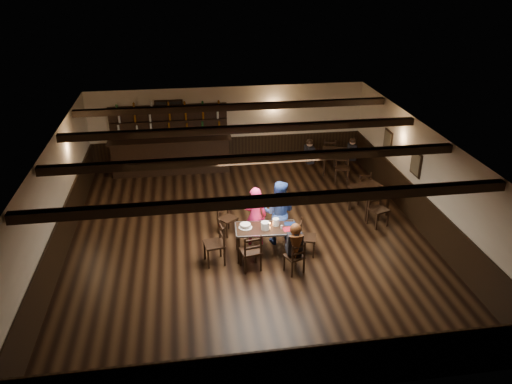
{
  "coord_description": "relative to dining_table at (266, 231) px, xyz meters",
  "views": [
    {
      "loc": [
        -1.44,
        -10.77,
        6.57
      ],
      "look_at": [
        0.2,
        0.2,
        1.23
      ],
      "focal_mm": 35.0,
      "sensor_mm": 36.0,
      "label": 1
    }
  ],
  "objects": [
    {
      "name": "drink_glass",
      "position": [
        0.3,
        0.11,
        0.15
      ],
      "size": [
        0.07,
        0.07,
        0.11
      ],
      "primitive_type": "cylinder",
      "color": "silver",
      "rests_on": "dining_table"
    },
    {
      "name": "cake",
      "position": [
        -0.47,
        0.08,
        0.14
      ],
      "size": [
        0.31,
        0.31,
        0.1
      ],
      "color": "white",
      "rests_on": "dining_table"
    },
    {
      "name": "chair_end_left",
      "position": [
        -1.15,
        -0.13,
        -0.07
      ],
      "size": [
        0.51,
        0.53,
        1.01
      ],
      "color": "black",
      "rests_on": "ground"
    },
    {
      "name": "bar_counter",
      "position": [
        -2.23,
        5.48,
        0.07
      ],
      "size": [
        3.95,
        0.7,
        2.2
      ],
      "color": "black",
      "rests_on": "ground"
    },
    {
      "name": "chair_end_right",
      "position": [
        0.92,
        -0.06,
        -0.14
      ],
      "size": [
        0.5,
        0.52,
        0.89
      ],
      "color": "black",
      "rests_on": "ground"
    },
    {
      "name": "salt_shaker",
      "position": [
        0.35,
        -0.11,
        0.14
      ],
      "size": [
        0.04,
        0.04,
        0.1
      ],
      "primitive_type": "cylinder",
      "color": "silver",
      "rests_on": "dining_table"
    },
    {
      "name": "menu_red",
      "position": [
        0.54,
        -0.14,
        0.1
      ],
      "size": [
        0.33,
        0.25,
        0.0
      ],
      "primitive_type": "cube",
      "rotation": [
        0.0,
        0.0,
        0.11
      ],
      "color": "maroon",
      "rests_on": "dining_table"
    },
    {
      "name": "dining_table",
      "position": [
        0.0,
        0.0,
        0.0
      ],
      "size": [
        1.48,
        0.81,
        0.75
      ],
      "color": "black",
      "rests_on": "ground"
    },
    {
      "name": "ground",
      "position": [
        -0.29,
        0.77,
        -0.66
      ],
      "size": [
        10.0,
        10.0,
        0.0
      ],
      "primitive_type": "plane",
      "color": "black",
      "rests_on": "ground"
    },
    {
      "name": "woman_pink",
      "position": [
        -0.17,
        0.56,
        0.11
      ],
      "size": [
        0.6,
        0.43,
        1.54
      ],
      "primitive_type": "imported",
      "rotation": [
        0.0,
        0.0,
        3.02
      ],
      "color": "#FF2590",
      "rests_on": "ground"
    },
    {
      "name": "chair_near_left",
      "position": [
        -0.42,
        -0.58,
        -0.11
      ],
      "size": [
        0.5,
        0.49,
        0.94
      ],
      "color": "black",
      "rests_on": "ground"
    },
    {
      "name": "bg_patron_left",
      "position": [
        2.15,
        4.47,
        0.2
      ],
      "size": [
        0.27,
        0.4,
        0.78
      ],
      "color": "black",
      "rests_on": "ground"
    },
    {
      "name": "tea_light",
      "position": [
        0.11,
        0.14,
        0.12
      ],
      "size": [
        0.05,
        0.05,
        0.06
      ],
      "color": "#A5A8AD",
      "rests_on": "dining_table"
    },
    {
      "name": "back_table_b",
      "position": [
        3.08,
        4.57,
        -0.0
      ],
      "size": [
        1.09,
        1.09,
        0.75
      ],
      "color": "black",
      "rests_on": "ground"
    },
    {
      "name": "back_table_a",
      "position": [
        3.18,
        1.71,
        -0.0
      ],
      "size": [
        1.12,
        1.12,
        0.75
      ],
      "color": "black",
      "rests_on": "ground"
    },
    {
      "name": "menu_blue",
      "position": [
        0.6,
        0.11,
        0.1
      ],
      "size": [
        0.29,
        0.22,
        0.0
      ],
      "primitive_type": "cube",
      "rotation": [
        0.0,
        0.0,
        -0.12
      ],
      "color": "#0D1C44",
      "rests_on": "dining_table"
    },
    {
      "name": "room_shell",
      "position": [
        -0.28,
        0.8,
        1.09
      ],
      "size": [
        9.02,
        10.02,
        2.71
      ],
      "color": "beige",
      "rests_on": "ground"
    },
    {
      "name": "chair_near_right",
      "position": [
        0.55,
        -0.85,
        -0.18
      ],
      "size": [
        0.49,
        0.48,
        0.82
      ],
      "color": "black",
      "rests_on": "ground"
    },
    {
      "name": "chair_far_pushed",
      "position": [
        -0.84,
        1.22,
        -0.15
      ],
      "size": [
        0.56,
        0.56,
        0.88
      ],
      "color": "black",
      "rests_on": "ground"
    },
    {
      "name": "man_blue",
      "position": [
        0.41,
        0.57,
        0.17
      ],
      "size": [
        0.98,
        0.88,
        1.66
      ],
      "primitive_type": "imported",
      "rotation": [
        0.0,
        0.0,
        2.76
      ],
      "color": "navy",
      "rests_on": "ground"
    },
    {
      "name": "plate_stack_b",
      "position": [
        0.25,
        0.08,
        0.18
      ],
      "size": [
        0.15,
        0.15,
        0.18
      ],
      "primitive_type": "cylinder",
      "color": "white",
      "rests_on": "dining_table"
    },
    {
      "name": "pepper_shaker",
      "position": [
        0.38,
        -0.1,
        0.14
      ],
      "size": [
        0.04,
        0.04,
        0.09
      ],
      "primitive_type": "cylinder",
      "color": "#A5A8AD",
      "rests_on": "dining_table"
    },
    {
      "name": "plate_stack_a",
      "position": [
        -0.03,
        -0.06,
        0.18
      ],
      "size": [
        0.19,
        0.19,
        0.18
      ],
      "primitive_type": "cylinder",
      "color": "white",
      "rests_on": "dining_table"
    },
    {
      "name": "bg_patron_right",
      "position": [
        3.59,
        4.53,
        0.17
      ],
      "size": [
        0.23,
        0.36,
        0.73
      ],
      "color": "black",
      "rests_on": "ground"
    },
    {
      "name": "seated_person",
      "position": [
        0.52,
        -0.8,
        0.17
      ],
      "size": [
        0.34,
        0.51,
        0.83
      ],
      "color": "black",
      "rests_on": "ground"
    }
  ]
}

